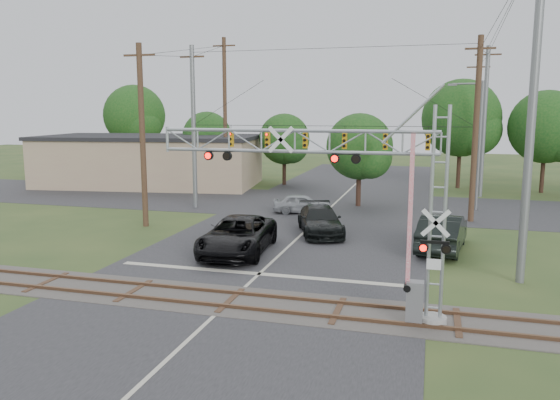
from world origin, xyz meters
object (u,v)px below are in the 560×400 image
(car_dark, at_px, (320,220))
(commercial_building, at_px, (151,160))
(traffic_signal_span, at_px, (338,131))
(streetlight, at_px, (477,139))
(sedan_silver, at_px, (302,204))
(crossing_gantry, at_px, (346,190))
(pickup_black, at_px, (238,236))

(car_dark, relative_size, commercial_building, 0.26)
(traffic_signal_span, distance_m, streetlight, 10.08)
(sedan_silver, distance_m, commercial_building, 20.16)
(sedan_silver, xyz_separation_m, commercial_building, (-17.19, 10.41, 1.68))
(sedan_silver, bearing_deg, car_dark, -168.83)
(traffic_signal_span, xyz_separation_m, sedan_silver, (-2.42, -0.09, -4.95))
(crossing_gantry, bearing_deg, traffic_signal_span, 100.39)
(traffic_signal_span, bearing_deg, car_dark, -89.47)
(crossing_gantry, xyz_separation_m, pickup_black, (-6.39, 7.01, -3.49))
(car_dark, bearing_deg, streetlight, 30.30)
(crossing_gantry, distance_m, traffic_signal_span, 18.71)
(sedan_silver, relative_size, commercial_building, 0.19)
(crossing_gantry, relative_size, pickup_black, 1.55)
(crossing_gantry, distance_m, car_dark, 13.22)
(crossing_gantry, xyz_separation_m, car_dark, (-3.31, 12.29, -3.59))
(streetlight, bearing_deg, commercial_building, 168.42)
(traffic_signal_span, distance_m, car_dark, 7.76)
(car_dark, xyz_separation_m, streetlight, (8.97, 10.53, 4.25))
(crossing_gantry, distance_m, pickup_black, 10.10)
(crossing_gantry, bearing_deg, streetlight, 76.07)
(sedan_silver, bearing_deg, commercial_building, 47.50)
(streetlight, bearing_deg, traffic_signal_span, -153.73)
(commercial_building, xyz_separation_m, streetlight, (28.63, -5.87, 2.69))
(pickup_black, bearing_deg, sedan_silver, 82.00)
(sedan_silver, bearing_deg, streetlight, -79.63)
(crossing_gantry, height_order, traffic_signal_span, traffic_signal_span)
(traffic_signal_span, xyz_separation_m, car_dark, (0.06, -6.08, -4.83))
(sedan_silver, bearing_deg, traffic_signal_span, -99.16)
(traffic_signal_span, height_order, sedan_silver, traffic_signal_span)
(sedan_silver, relative_size, streetlight, 0.44)
(commercial_building, bearing_deg, sedan_silver, -38.80)
(traffic_signal_span, height_order, car_dark, traffic_signal_span)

